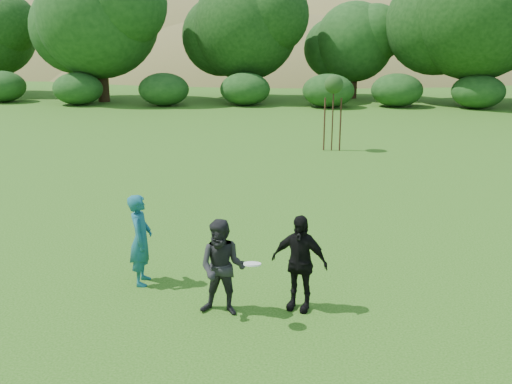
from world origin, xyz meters
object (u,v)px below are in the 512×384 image
player_grey (222,268)px  player_black (299,263)px  player_teal (141,240)px  sapling (334,86)px

player_grey → player_black: bearing=19.8°
player_teal → player_black: (2.85, -0.62, -0.03)m
player_black → sapling: size_ratio=0.56×
player_grey → sapling: bearing=86.4°
player_teal → player_grey: (1.65, -0.96, -0.04)m
player_grey → player_teal: bearing=153.5°
player_teal → sapling: 13.00m
player_grey → player_black: (1.20, 0.34, 0.01)m
player_black → player_grey: bearing=-148.2°
player_teal → player_grey: 1.91m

